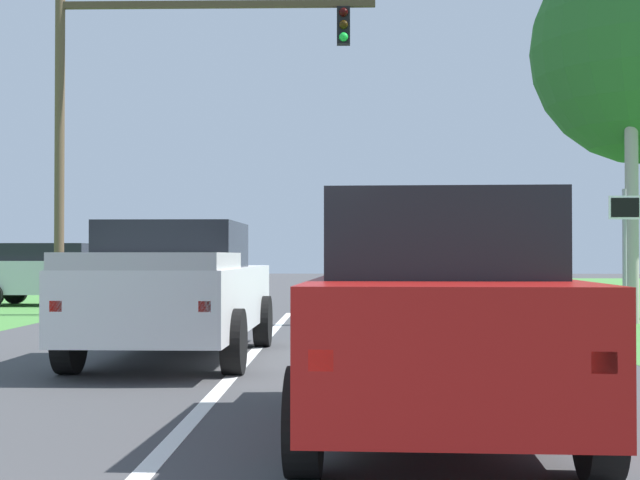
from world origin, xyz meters
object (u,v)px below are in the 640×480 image
at_px(pickup_truck_lead, 177,289).
at_px(crossing_suv_far, 50,273).
at_px(red_suv_near, 436,310).
at_px(keep_moving_sign, 625,241).
at_px(traffic_light, 140,94).
at_px(utility_pole_right, 631,88).

bearing_deg(pickup_truck_lead, crossing_suv_far, 114.33).
height_order(red_suv_near, keep_moving_sign, keep_moving_sign).
bearing_deg(crossing_suv_far, traffic_light, -49.12).
distance_m(traffic_light, keep_moving_sign, 11.94).
height_order(pickup_truck_lead, crossing_suv_far, pickup_truck_lead).
height_order(pickup_truck_lead, traffic_light, traffic_light).
distance_m(red_suv_near, traffic_light, 16.41).
relative_size(traffic_light, utility_pole_right, 0.82).
bearing_deg(keep_moving_sign, red_suv_near, -114.82).
bearing_deg(utility_pole_right, pickup_truck_lead, -140.66).
bearing_deg(utility_pole_right, traffic_light, 166.64).
height_order(keep_moving_sign, utility_pole_right, utility_pole_right).
distance_m(keep_moving_sign, crossing_suv_far, 16.45).
bearing_deg(pickup_truck_lead, keep_moving_sign, 30.91).
xyz_separation_m(keep_moving_sign, crossing_suv_far, (-13.70, 9.08, -0.76)).
xyz_separation_m(red_suv_near, keep_moving_sign, (4.50, 9.73, 0.71)).
height_order(red_suv_near, pickup_truck_lead, red_suv_near).
relative_size(red_suv_near, crossing_suv_far, 1.06).
bearing_deg(red_suv_near, pickup_truck_lead, 120.33).
height_order(red_suv_near, utility_pole_right, utility_pole_right).
distance_m(pickup_truck_lead, utility_pole_right, 11.63).
xyz_separation_m(red_suv_near, crossing_suv_far, (-9.20, 18.81, -0.06)).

